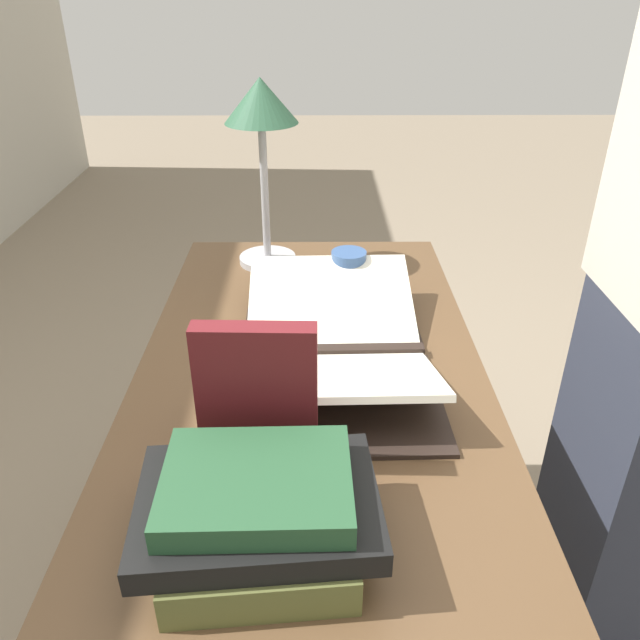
{
  "coord_description": "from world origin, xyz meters",
  "views": [
    {
      "loc": [
        -0.96,
        -0.01,
        1.37
      ],
      "look_at": [
        0.01,
        -0.02,
        0.83
      ],
      "focal_mm": 35.0,
      "sensor_mm": 36.0,
      "label": 1
    }
  ],
  "objects_px": {
    "open_book": "(334,344)",
    "book_stack_tall": "(259,513)",
    "book_standing_upright": "(257,399)",
    "reading_lamp": "(262,122)",
    "coffee_mug": "(349,273)"
  },
  "relations": [
    {
      "from": "open_book",
      "to": "coffee_mug",
      "type": "distance_m",
      "value": 0.26
    },
    {
      "from": "coffee_mug",
      "to": "book_stack_tall",
      "type": "bearing_deg",
      "value": 168.45
    },
    {
      "from": "open_book",
      "to": "book_standing_upright",
      "type": "distance_m",
      "value": 0.32
    },
    {
      "from": "reading_lamp",
      "to": "coffee_mug",
      "type": "height_order",
      "value": "reading_lamp"
    },
    {
      "from": "open_book",
      "to": "book_stack_tall",
      "type": "height_order",
      "value": "book_stack_tall"
    },
    {
      "from": "open_book",
      "to": "reading_lamp",
      "type": "relative_size",
      "value": 1.34
    },
    {
      "from": "book_stack_tall",
      "to": "reading_lamp",
      "type": "bearing_deg",
      "value": 3.19
    },
    {
      "from": "book_standing_upright",
      "to": "reading_lamp",
      "type": "relative_size",
      "value": 0.54
    },
    {
      "from": "open_book",
      "to": "book_standing_upright",
      "type": "relative_size",
      "value": 2.5
    },
    {
      "from": "book_standing_upright",
      "to": "reading_lamp",
      "type": "bearing_deg",
      "value": 4.63
    },
    {
      "from": "reading_lamp",
      "to": "book_standing_upright",
      "type": "bearing_deg",
      "value": -177.05
    },
    {
      "from": "book_standing_upright",
      "to": "coffee_mug",
      "type": "height_order",
      "value": "book_standing_upright"
    },
    {
      "from": "book_stack_tall",
      "to": "reading_lamp",
      "type": "distance_m",
      "value": 0.91
    },
    {
      "from": "reading_lamp",
      "to": "coffee_mug",
      "type": "distance_m",
      "value": 0.38
    },
    {
      "from": "open_book",
      "to": "book_stack_tall",
      "type": "xyz_separation_m",
      "value": [
        -0.44,
        0.1,
        0.03
      ]
    }
  ]
}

